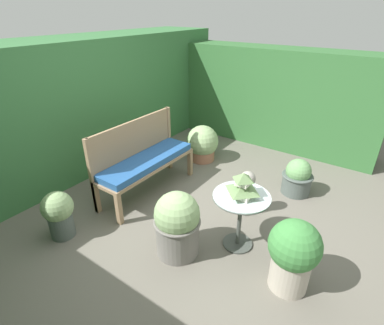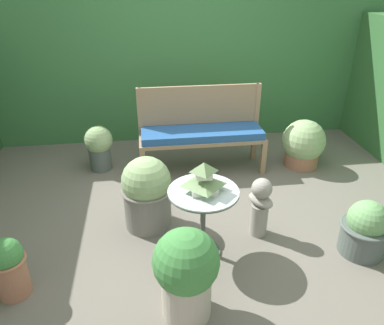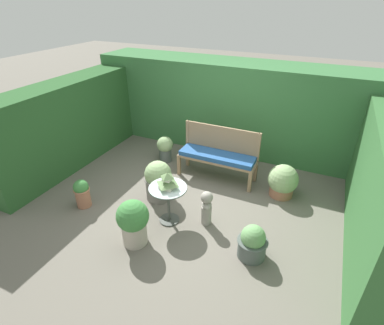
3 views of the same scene
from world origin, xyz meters
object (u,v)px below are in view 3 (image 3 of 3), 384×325
(potted_plant_bench_right, at_px, (165,148))
(potted_plant_hedge_corner, at_px, (252,243))
(patio_table, at_px, (168,195))
(potted_plant_patio_mid, at_px, (283,182))
(pagoda_birdhouse, at_px, (168,181))
(potted_plant_path_edge, at_px, (82,193))
(potted_plant_table_near, at_px, (158,180))
(potted_plant_table_far, at_px, (133,221))
(garden_bust, at_px, (207,206))
(garden_bench, at_px, (217,158))

(potted_plant_bench_right, bearing_deg, potted_plant_hedge_corner, -37.83)
(patio_table, xyz_separation_m, potted_plant_patio_mid, (1.50, 1.46, -0.21))
(pagoda_birdhouse, relative_size, potted_plant_path_edge, 0.55)
(potted_plant_hedge_corner, xyz_separation_m, potted_plant_path_edge, (-2.90, -0.10, 0.03))
(patio_table, relative_size, pagoda_birdhouse, 2.28)
(potted_plant_table_near, relative_size, potted_plant_table_far, 1.00)
(pagoda_birdhouse, xyz_separation_m, garden_bust, (0.56, 0.19, -0.43))
(garden_bust, relative_size, potted_plant_patio_mid, 0.98)
(patio_table, bearing_deg, garden_bench, 81.49)
(potted_plant_hedge_corner, relative_size, potted_plant_table_far, 0.71)
(garden_bench, relative_size, pagoda_birdhouse, 5.38)
(patio_table, xyz_separation_m, potted_plant_bench_right, (-1.01, 1.69, -0.19))
(garden_bench, distance_m, potted_plant_table_far, 2.20)
(garden_bust, xyz_separation_m, potted_plant_path_edge, (-2.07, -0.47, -0.05))
(garden_bust, height_order, potted_plant_patio_mid, potted_plant_patio_mid)
(patio_table, xyz_separation_m, garden_bust, (0.56, 0.19, -0.17))
(potted_plant_bench_right, bearing_deg, potted_plant_table_far, -71.12)
(garden_bust, distance_m, potted_plant_path_edge, 2.12)
(pagoda_birdhouse, height_order, potted_plant_hedge_corner, pagoda_birdhouse)
(garden_bust, bearing_deg, potted_plant_table_near, -134.95)
(garden_bench, relative_size, potted_plant_path_edge, 2.95)
(potted_plant_bench_right, xyz_separation_m, potted_plant_path_edge, (-0.50, -1.96, -0.04))
(potted_plant_hedge_corner, xyz_separation_m, potted_plant_table_near, (-1.85, 0.65, 0.12))
(pagoda_birdhouse, xyz_separation_m, potted_plant_path_edge, (-1.51, -0.28, -0.48))
(potted_plant_bench_right, bearing_deg, patio_table, -59.08)
(garden_bust, bearing_deg, potted_plant_table_far, -73.08)
(garden_bench, distance_m, pagoda_birdhouse, 1.56)
(patio_table, xyz_separation_m, potted_plant_table_near, (-0.46, 0.47, -0.14))
(potted_plant_patio_mid, bearing_deg, garden_bust, -126.49)
(patio_table, distance_m, potted_plant_path_edge, 1.55)
(potted_plant_patio_mid, relative_size, potted_plant_hedge_corner, 1.17)
(garden_bench, bearing_deg, potted_plant_table_far, -101.69)
(potted_plant_table_near, bearing_deg, pagoda_birdhouse, -45.67)
(garden_bench, relative_size, patio_table, 2.35)
(pagoda_birdhouse, xyz_separation_m, potted_plant_bench_right, (-1.01, 1.69, -0.44))
(potted_plant_hedge_corner, distance_m, potted_plant_table_near, 1.96)
(pagoda_birdhouse, bearing_deg, potted_plant_path_edge, -169.65)
(potted_plant_table_near, xyz_separation_m, potted_plant_path_edge, (-1.05, -0.75, -0.09))
(garden_bench, height_order, patio_table, patio_table)
(potted_plant_hedge_corner, relative_size, potted_plant_bench_right, 0.91)
(potted_plant_bench_right, height_order, potted_plant_table_near, potted_plant_table_near)
(garden_bench, bearing_deg, potted_plant_path_edge, -134.05)
(garden_bench, xyz_separation_m, potted_plant_patio_mid, (1.27, -0.06, -0.16))
(potted_plant_patio_mid, relative_size, potted_plant_table_near, 0.83)
(garden_bust, bearing_deg, patio_table, -100.78)
(patio_table, height_order, pagoda_birdhouse, pagoda_birdhouse)
(pagoda_birdhouse, bearing_deg, potted_plant_table_near, 134.33)
(garden_bench, relative_size, garden_bust, 2.55)
(potted_plant_hedge_corner, distance_m, potted_plant_bench_right, 3.04)
(potted_plant_path_edge, height_order, potted_plant_table_far, potted_plant_table_far)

